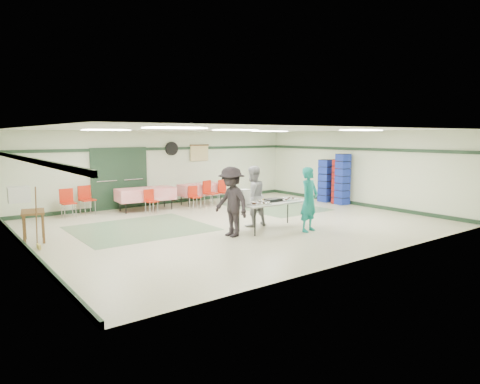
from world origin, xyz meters
TOP-DOWN VIEW (x-y plane):
  - floor at (0.00, 0.00)m, footprint 11.00×11.00m
  - ceiling at (0.00, 0.00)m, footprint 11.00×11.00m
  - wall_back at (0.00, 4.50)m, footprint 11.00×0.00m
  - wall_front at (0.00, -4.50)m, footprint 11.00×0.00m
  - wall_left at (-5.50, 0.00)m, footprint 0.00×9.00m
  - wall_right at (5.50, 0.00)m, footprint 0.00×9.00m
  - trim_back at (0.00, 4.47)m, footprint 11.00×0.06m
  - baseboard_back at (0.00, 4.47)m, footprint 11.00×0.06m
  - trim_left at (-5.47, 0.00)m, footprint 0.06×9.00m
  - baseboard_left at (-5.47, 0.00)m, footprint 0.06×9.00m
  - trim_right at (5.47, 0.00)m, footprint 0.06×9.00m
  - baseboard_right at (5.47, 0.00)m, footprint 0.06×9.00m
  - green_patch_a at (-2.50, 1.00)m, footprint 3.50×3.00m
  - green_patch_b at (2.80, 1.50)m, footprint 2.50×3.50m
  - double_door_left at (-2.20, 4.44)m, footprint 0.90×0.06m
  - double_door_right at (-1.25, 4.44)m, footprint 0.90×0.06m
  - door_frame at (-1.73, 4.42)m, footprint 2.00×0.03m
  - wall_fan at (0.30, 4.44)m, footprint 0.50×0.10m
  - scroll_banner at (1.50, 4.44)m, footprint 0.80×0.02m
  - serving_table at (0.33, -1.23)m, footprint 2.07×0.86m
  - sheet_tray_right at (0.85, -1.29)m, footprint 0.55×0.42m
  - sheet_tray_mid at (0.26, -1.15)m, footprint 0.53×0.41m
  - sheet_tray_left at (-0.28, -1.39)m, footprint 0.54×0.41m
  - baking_pan at (0.36, -1.22)m, footprint 0.45×0.28m
  - foam_box_stack at (-0.56, -1.13)m, footprint 0.25×0.23m
  - volunteer_teal at (0.94, -1.99)m, footprint 0.70×0.54m
  - volunteer_grey at (0.14, -0.60)m, footprint 0.83×0.65m
  - volunteer_dark at (-1.04, -1.23)m, footprint 0.72×1.18m
  - dining_table_a at (1.03, 3.58)m, footprint 1.66×0.75m
  - dining_table_b at (-1.17, 3.58)m, footprint 1.98×0.99m
  - chair_a at (1.03, 3.02)m, footprint 0.55×0.55m
  - chair_b at (0.38, 3.01)m, footprint 0.38×0.38m
  - chair_c at (1.68, 3.02)m, footprint 0.52×0.52m
  - chair_d at (-1.27, 3.01)m, footprint 0.39×0.39m
  - chair_loose_a at (-3.01, 4.07)m, footprint 0.49×0.49m
  - chair_loose_b at (-3.65, 3.87)m, footprint 0.42×0.42m
  - crate_stack_blue_a at (5.15, 1.23)m, footprint 0.46×0.46m
  - crate_stack_red at (5.15, 0.57)m, footprint 0.39×0.39m
  - crate_stack_blue_b at (5.15, 0.39)m, footprint 0.46×0.46m
  - printer_table at (-5.15, 1.19)m, footprint 0.65×0.87m
  - office_printer at (-5.15, 2.88)m, footprint 0.57×0.51m
  - broom at (-5.23, 0.40)m, footprint 0.07×0.23m

SIDE VIEW (x-z plane):
  - floor at x=0.00m, z-range 0.00..0.00m
  - green_patch_a at x=-2.50m, z-range 0.00..0.01m
  - green_patch_b at x=2.80m, z-range 0.00..0.01m
  - baseboard_back at x=0.00m, z-range 0.00..0.12m
  - baseboard_left at x=-5.47m, z-range 0.00..0.12m
  - baseboard_right at x=5.47m, z-range 0.00..0.12m
  - chair_b at x=0.38m, z-range 0.08..0.86m
  - chair_d at x=-1.27m, z-range 0.08..0.86m
  - chair_loose_b at x=-3.65m, z-range 0.10..0.99m
  - chair_c at x=1.68m, z-range 0.10..1.02m
  - chair_loose_a at x=-3.01m, z-range 0.10..1.03m
  - chair_a at x=1.03m, z-range 0.11..1.03m
  - dining_table_a at x=1.03m, z-range 0.19..0.95m
  - dining_table_b at x=-1.17m, z-range 0.19..0.95m
  - printer_table at x=-5.15m, z-range 0.25..1.00m
  - serving_table at x=0.33m, z-range 0.34..1.10m
  - broom at x=-5.23m, z-range 0.03..1.42m
  - sheet_tray_right at x=0.85m, z-range 0.76..0.78m
  - sheet_tray_mid at x=0.26m, z-range 0.76..0.78m
  - sheet_tray_left at x=-0.28m, z-range 0.76..0.78m
  - baking_pan at x=0.36m, z-range 0.76..0.84m
  - crate_stack_blue_a at x=5.15m, z-range 0.00..1.62m
  - crate_stack_red at x=5.15m, z-range 0.00..1.66m
  - volunteer_grey at x=0.14m, z-range 0.00..1.70m
  - volunteer_teal at x=0.94m, z-range 0.00..1.71m
  - volunteer_dark at x=-1.04m, z-range 0.00..1.76m
  - crate_stack_blue_b at x=5.15m, z-range 0.00..1.87m
  - foam_box_stack at x=-0.56m, z-range 0.76..1.15m
  - office_printer at x=-5.15m, z-range 0.75..1.17m
  - double_door_left at x=-2.20m, z-range 0.00..2.10m
  - double_door_right at x=-1.25m, z-range 0.00..2.10m
  - door_frame at x=-1.73m, z-range -0.02..2.12m
  - wall_back at x=0.00m, z-range -4.15..6.85m
  - wall_front at x=0.00m, z-range -4.15..6.85m
  - wall_left at x=-5.50m, z-range -3.15..5.85m
  - wall_right at x=5.50m, z-range -3.15..5.85m
  - scroll_banner at x=1.50m, z-range 1.55..2.15m
  - trim_back at x=0.00m, z-range 2.00..2.10m
  - trim_left at x=-5.47m, z-range 2.00..2.10m
  - trim_right at x=5.47m, z-range 2.00..2.10m
  - wall_fan at x=0.30m, z-range 1.80..2.30m
  - ceiling at x=0.00m, z-range 2.70..2.70m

